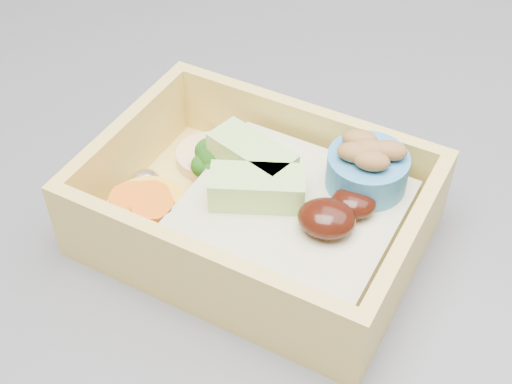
# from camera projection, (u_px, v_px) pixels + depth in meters

# --- Properties ---
(bento_box) EXTENTS (0.23, 0.20, 0.07)m
(bento_box) POSITION_uv_depth(u_px,v_px,m) (266.00, 209.00, 0.44)
(bento_box) COLOR #DFC05C
(bento_box) RESTS_ON island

